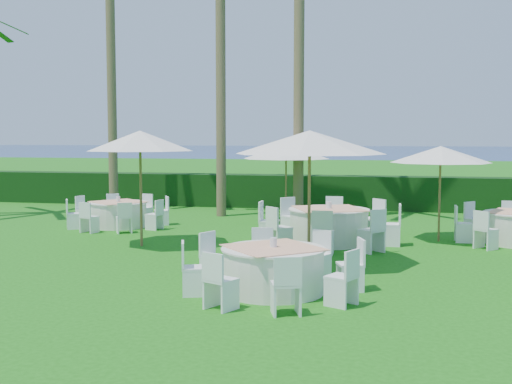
% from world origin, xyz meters
% --- Properties ---
extents(ground, '(120.00, 120.00, 0.00)m').
position_xyz_m(ground, '(0.00, 0.00, 0.00)').
color(ground, '#175F10').
rests_on(ground, ground).
extents(hedge, '(34.00, 1.00, 1.20)m').
position_xyz_m(hedge, '(0.00, 12.00, 0.60)').
color(hedge, black).
rests_on(hedge, ground).
extents(ocean, '(260.00, 260.00, 0.00)m').
position_xyz_m(ocean, '(0.00, 102.00, 0.00)').
color(ocean, '#07204C').
rests_on(ocean, ground).
extents(banquet_table_b, '(3.03, 3.03, 0.93)m').
position_xyz_m(banquet_table_b, '(0.56, -0.77, 0.41)').
color(banquet_table_b, silver).
rests_on(banquet_table_b, ground).
extents(banquet_table_d, '(2.91, 2.91, 0.89)m').
position_xyz_m(banquet_table_d, '(-5.28, 6.00, 0.39)').
color(banquet_table_d, silver).
rests_on(banquet_table_d, ground).
extents(banquet_table_e, '(3.44, 3.44, 1.03)m').
position_xyz_m(banquet_table_e, '(0.97, 4.40, 0.46)').
color(banquet_table_e, silver).
rests_on(banquet_table_e, ground).
extents(umbrella_a, '(2.61, 2.61, 2.76)m').
position_xyz_m(umbrella_a, '(-3.38, 3.09, 2.51)').
color(umbrella_a, brown).
rests_on(umbrella_a, ground).
extents(umbrella_b, '(3.07, 3.07, 2.74)m').
position_xyz_m(umbrella_b, '(0.83, 1.69, 2.50)').
color(umbrella_b, brown).
rests_on(umbrella_b, ground).
extents(umbrella_c, '(2.65, 2.65, 2.35)m').
position_xyz_m(umbrella_c, '(-0.70, 7.99, 2.14)').
color(umbrella_c, brown).
rests_on(umbrella_c, ground).
extents(umbrella_d, '(2.46, 2.46, 2.38)m').
position_xyz_m(umbrella_d, '(3.63, 5.31, 2.17)').
color(umbrella_d, brown).
rests_on(umbrella_d, ground).
extents(palm_a, '(4.40, 4.02, 10.27)m').
position_xyz_m(palm_a, '(-7.28, 10.02, 5.61)').
color(palm_a, brown).
rests_on(palm_a, ground).
extents(palm_b, '(4.40, 4.12, 8.99)m').
position_xyz_m(palm_b, '(-3.04, 9.07, 4.95)').
color(palm_b, brown).
rests_on(palm_b, ground).
extents(palm_c, '(4.23, 4.38, 11.28)m').
position_xyz_m(palm_c, '(-0.37, 8.29, 6.12)').
color(palm_c, brown).
rests_on(palm_c, ground).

